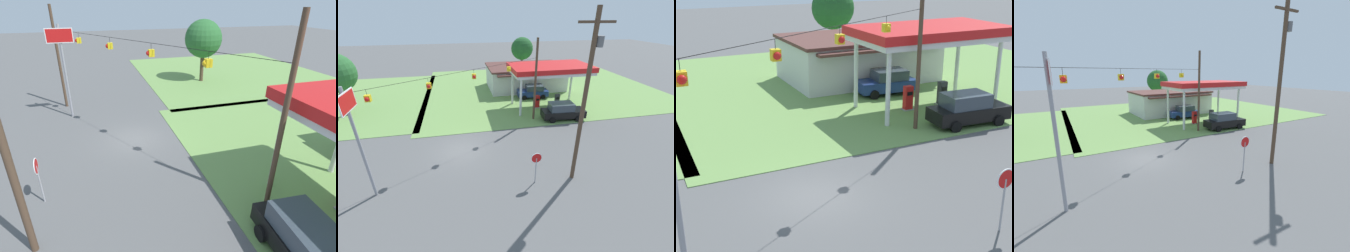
% 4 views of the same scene
% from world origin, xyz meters
% --- Properties ---
extents(ground_plane, '(160.00, 160.00, 0.00)m').
position_xyz_m(ground_plane, '(0.00, 0.00, 0.00)').
color(ground_plane, '#565656').
extents(grass_verge_opposite_corner, '(24.00, 24.00, 0.04)m').
position_xyz_m(grass_verge_opposite_corner, '(-16.00, 16.00, 0.02)').
color(grass_verge_opposite_corner, '#6B934C').
rests_on(grass_verge_opposite_corner, ground).
extents(car_at_pumps_front, '(4.95, 2.36, 1.95)m').
position_xyz_m(car_at_pumps_front, '(11.62, 4.31, 0.99)').
color(car_at_pumps_front, black).
rests_on(car_at_pumps_front, ground).
extents(stop_sign_roadside, '(0.80, 0.08, 2.50)m').
position_xyz_m(stop_sign_roadside, '(5.14, -5.40, 1.81)').
color(stop_sign_roadside, '#99999E').
rests_on(stop_sign_roadside, ground).
extents(stop_sign_overhead, '(0.22, 1.98, 7.49)m').
position_xyz_m(stop_sign_overhead, '(-5.63, -4.39, 5.23)').
color(stop_sign_overhead, gray).
rests_on(stop_sign_overhead, ground).
extents(signal_span_gantry, '(17.09, 10.24, 8.80)m').
position_xyz_m(signal_span_gantry, '(0.00, -0.01, 4.80)').
color(signal_span_gantry, '#4C3828').
rests_on(signal_span_gantry, ground).
extents(tree_west_verge, '(4.34, 4.34, 7.20)m').
position_xyz_m(tree_west_verge, '(-12.88, 10.62, 5.01)').
color(tree_west_verge, '#4C3828').
rests_on(tree_west_verge, ground).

